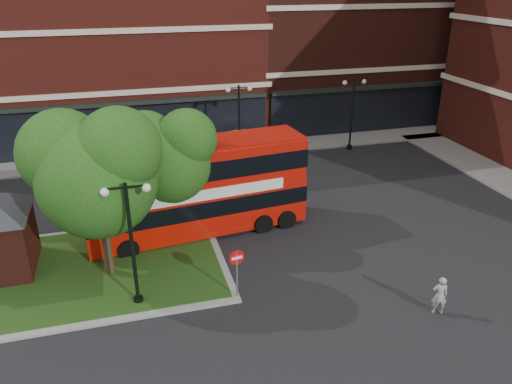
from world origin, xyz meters
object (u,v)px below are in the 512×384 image
object	(u,v)px
car_white	(248,142)
woman	(440,295)
car_silver	(188,153)
bus	(196,183)

from	to	relation	value
car_white	woman	bearing A→B (deg)	-173.53
woman	car_white	xyz separation A→B (m)	(-2.14, 19.32, -0.06)
car_silver	bus	bearing A→B (deg)	172.56
bus	woman	world-z (taller)	bus
bus	woman	bearing A→B (deg)	-55.54
bus	woman	size ratio (longest dim) A/B	6.82
car_silver	car_white	size ratio (longest dim) A/B	1.01
woman	car_white	distance (m)	19.44
woman	car_white	bearing A→B (deg)	-63.55
bus	car_white	size ratio (longest dim) A/B	2.44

